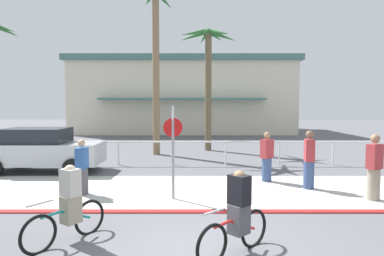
{
  "coord_description": "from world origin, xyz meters",
  "views": [
    {
      "loc": [
        -0.29,
        -5.83,
        2.63
      ],
      "look_at": [
        -0.27,
        6.0,
        1.77
      ],
      "focal_mm": 31.68,
      "sensor_mm": 36.0,
      "label": 1
    }
  ],
  "objects": [
    {
      "name": "palm_tree_3",
      "position": [
        0.58,
        13.12,
        5.11
      ],
      "size": [
        3.29,
        3.26,
        6.77
      ],
      "color": "brown",
      "rests_on": "ground"
    },
    {
      "name": "cyclist_teal_1",
      "position": [
        -2.63,
        0.46,
        0.69
      ],
      "size": [
        1.08,
        1.53,
        1.5
      ],
      "color": "black",
      "rests_on": "ground"
    },
    {
      "name": "sidewalk_strip",
      "position": [
        0.0,
        4.2,
        0.01
      ],
      "size": [
        44.0,
        4.0,
        0.02
      ],
      "primitive_type": "cube",
      "color": "beige",
      "rests_on": "ground"
    },
    {
      "name": "curb_paint",
      "position": [
        0.0,
        2.2,
        0.01
      ],
      "size": [
        44.0,
        0.24,
        0.03
      ],
      "primitive_type": "cube",
      "color": "maroon",
      "rests_on": "ground"
    },
    {
      "name": "palm_tree_2",
      "position": [
        -2.14,
        11.55,
        5.99
      ],
      "size": [
        3.26,
        3.0,
        8.42
      ],
      "color": "#846B4C",
      "rests_on": "ground"
    },
    {
      "name": "car_silver_1",
      "position": [
        -6.06,
        7.06,
        0.87
      ],
      "size": [
        4.4,
        2.02,
        1.69
      ],
      "color": "#B2B7BC",
      "rests_on": "ground"
    },
    {
      "name": "stop_sign_bike_lane",
      "position": [
        -0.81,
        3.29,
        1.68
      ],
      "size": [
        0.52,
        0.56,
        2.56
      ],
      "color": "gray",
      "rests_on": "ground"
    },
    {
      "name": "pedestrian_1",
      "position": [
        2.22,
        5.4,
        0.78
      ],
      "size": [
        0.48,
        0.45,
        1.68
      ],
      "color": "#384C7A",
      "rests_on": "ground"
    },
    {
      "name": "ground_plane",
      "position": [
        0.0,
        10.0,
        0.0
      ],
      "size": [
        80.0,
        80.0,
        0.0
      ],
      "primitive_type": "plane",
      "color": "#5B5B60"
    },
    {
      "name": "rail_fence",
      "position": [
        -0.0,
        8.5,
        0.84
      ],
      "size": [
        20.71,
        0.08,
        1.04
      ],
      "color": "white",
      "rests_on": "ground"
    },
    {
      "name": "building_backdrop",
      "position": [
        -1.09,
        26.73,
        3.35
      ],
      "size": [
        19.79,
        10.88,
        6.67
      ],
      "color": "beige",
      "rests_on": "ground"
    },
    {
      "name": "pedestrian_0",
      "position": [
        -3.45,
        3.76,
        0.74
      ],
      "size": [
        0.34,
        0.42,
        1.61
      ],
      "color": "#4C4C51",
      "rests_on": "ground"
    },
    {
      "name": "pedestrian_3",
      "position": [
        3.29,
        4.42,
        0.84
      ],
      "size": [
        0.36,
        0.43,
        1.81
      ],
      "color": "#384C7A",
      "rests_on": "ground"
    },
    {
      "name": "pedestrian_2",
      "position": [
        4.62,
        3.19,
        0.84
      ],
      "size": [
        0.48,
        0.44,
        1.81
      ],
      "color": "gray",
      "rests_on": "ground"
    },
    {
      "name": "cyclist_red_0",
      "position": [
        0.49,
        -0.08,
        0.69
      ],
      "size": [
        1.38,
        1.27,
        1.5
      ],
      "color": "black",
      "rests_on": "ground"
    }
  ]
}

